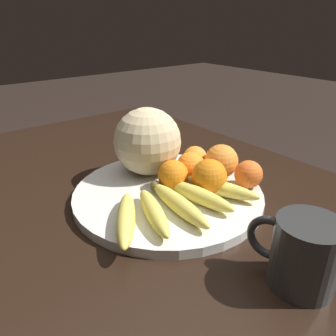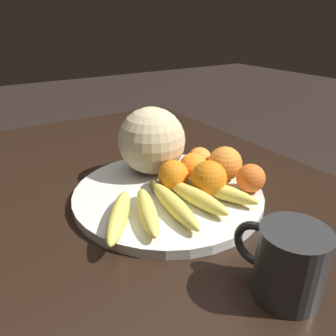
{
  "view_description": "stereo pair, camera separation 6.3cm",
  "coord_description": "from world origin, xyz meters",
  "views": [
    {
      "loc": [
        0.38,
        -0.32,
        1.1
      ],
      "look_at": [
        -0.08,
        0.05,
        0.83
      ],
      "focal_mm": 35.0,
      "sensor_mm": 36.0,
      "label": 1
    },
    {
      "loc": [
        0.42,
        -0.27,
        1.1
      ],
      "look_at": [
        -0.08,
        0.05,
        0.83
      ],
      "focal_mm": 35.0,
      "sensor_mm": 36.0,
      "label": 2
    }
  ],
  "objects": [
    {
      "name": "ceramic_mug",
      "position": [
        0.22,
        0.04,
        0.81
      ],
      "size": [
        0.13,
        0.09,
        0.1
      ],
      "rotation": [
        0.0,
        0.0,
        3.41
      ],
      "color": "#2D2D2D",
      "rests_on": "kitchen_table"
    },
    {
      "name": "kitchen_table",
      "position": [
        0.0,
        0.0,
        0.66
      ],
      "size": [
        1.49,
        0.88,
        0.76
      ],
      "color": "black",
      "rests_on": "ground_plane"
    },
    {
      "name": "orange_back_left",
      "position": [
        -0.02,
        0.11,
        0.81
      ],
      "size": [
        0.07,
        0.07,
        0.07
      ],
      "color": "orange",
      "rests_on": "fruit_bowl"
    },
    {
      "name": "orange_mid_center",
      "position": [
        -0.12,
        0.16,
        0.81
      ],
      "size": [
        0.06,
        0.06,
        0.06
      ],
      "color": "orange",
      "rests_on": "fruit_bowl"
    },
    {
      "name": "orange_front_right",
      "position": [
        -0.05,
        0.18,
        0.82
      ],
      "size": [
        0.07,
        0.07,
        0.07
      ],
      "color": "orange",
      "rests_on": "fruit_bowl"
    },
    {
      "name": "orange_front_left",
      "position": [
        -0.09,
        0.12,
        0.81
      ],
      "size": [
        0.06,
        0.06,
        0.06
      ],
      "color": "orange",
      "rests_on": "fruit_bowl"
    },
    {
      "name": "banana_bunch",
      "position": [
        -0.01,
        0.01,
        0.79
      ],
      "size": [
        0.19,
        0.31,
        0.03
      ],
      "rotation": [
        0.0,
        0.0,
        6.17
      ],
      "color": "brown",
      "rests_on": "fruit_bowl"
    },
    {
      "name": "orange_back_right",
      "position": [
        0.01,
        0.19,
        0.81
      ],
      "size": [
        0.06,
        0.06,
        0.06
      ],
      "color": "orange",
      "rests_on": "fruit_bowl"
    },
    {
      "name": "orange_top_small",
      "position": [
        -0.08,
        0.06,
        0.81
      ],
      "size": [
        0.06,
        0.06,
        0.06
      ],
      "color": "orange",
      "rests_on": "fruit_bowl"
    },
    {
      "name": "melon",
      "position": [
        -0.17,
        0.07,
        0.85
      ],
      "size": [
        0.15,
        0.15,
        0.15
      ],
      "color": "beige",
      "rests_on": "fruit_bowl"
    },
    {
      "name": "fruit_bowl",
      "position": [
        -0.08,
        0.05,
        0.77
      ],
      "size": [
        0.39,
        0.39,
        0.02
      ],
      "color": "silver",
      "rests_on": "kitchen_table"
    }
  ]
}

